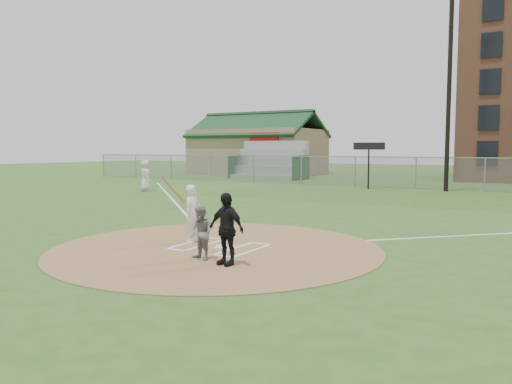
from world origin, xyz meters
The scene contains 14 objects.
ground centered at (0.00, 0.00, 0.00)m, with size 140.00×140.00×0.00m, color #2E531C.
dirt_circle centered at (0.00, 0.00, 0.01)m, with size 8.40×8.40×0.02m, color olive.
home_plate centered at (0.19, 0.10, 0.04)m, with size 0.49×0.49×0.03m, color silver.
foul_line_third centered at (-9.00, 9.00, 0.01)m, with size 0.10×24.00×0.01m, color white.
catcher centered at (0.50, -1.33, 0.63)m, with size 0.60×0.46×1.23m, color slate.
umpire centered at (1.26, -1.43, 0.81)m, with size 0.93×0.39×1.59m, color black.
ondeck_player centered at (-13.55, 11.97, 0.93)m, with size 0.91×0.59×1.86m, color silver.
batters_boxes centered at (0.00, 0.15, 0.03)m, with size 2.08×1.88×0.01m.
batter_at_plate centered at (-0.98, 0.29, 0.81)m, with size 0.73×0.92×1.78m.
outfield_fence centered at (0.00, 22.00, 1.02)m, with size 56.08×0.08×2.03m.
bleachers centered at (-13.00, 26.20, 1.59)m, with size 6.08×3.20×3.20m.
clubhouse centered at (-18.00, 32.99, 2.39)m, with size 12.20×8.71×6.23m.
light_pole centered at (2.00, 21.00, 6.61)m, with size 1.20×0.30×12.22m.
scoreboard_sign centered at (-2.50, 20.20, 2.39)m, with size 2.00×0.10×2.93m.
Camera 1 is at (7.25, -10.34, 2.55)m, focal length 35.00 mm.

